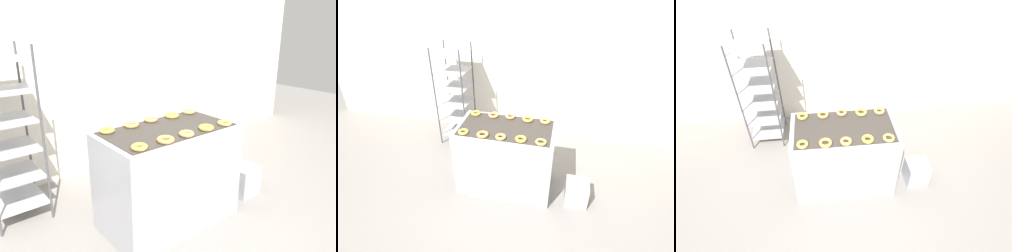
{
  "view_description": "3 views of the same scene",
  "coord_description": "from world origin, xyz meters",
  "views": [
    {
      "loc": [
        -1.77,
        -1.59,
        1.92
      ],
      "look_at": [
        0.0,
        0.6,
        0.98
      ],
      "focal_mm": 35.0,
      "sensor_mm": 36.0,
      "label": 1
    },
    {
      "loc": [
        0.65,
        -2.19,
        2.71
      ],
      "look_at": [
        0.0,
        0.6,
        0.98
      ],
      "focal_mm": 28.0,
      "sensor_mm": 36.0,
      "label": 2
    },
    {
      "loc": [
        -0.26,
        -1.72,
        3.0
      ],
      "look_at": [
        0.0,
        0.6,
        0.98
      ],
      "focal_mm": 28.0,
      "sensor_mm": 36.0,
      "label": 3
    }
  ],
  "objects": [
    {
      "name": "fryer_machine",
      "position": [
        0.0,
        0.6,
        0.48
      ],
      "size": [
        1.27,
        0.71,
        0.96
      ],
      "color": "#A8AAB2",
      "rests_on": "ground_plane"
    },
    {
      "name": "donut_near_leftmost",
      "position": [
        -0.49,
        0.35,
        0.98
      ],
      "size": [
        0.13,
        0.13,
        0.04
      ],
      "primitive_type": "torus",
      "color": "gold",
      "rests_on": "fryer_machine"
    },
    {
      "name": "glaze_bin",
      "position": [
        0.99,
        0.47,
        0.17
      ],
      "size": [
        0.29,
        0.29,
        0.33
      ],
      "color": "#A8AAB2",
      "rests_on": "ground_plane"
    },
    {
      "name": "ground_plane",
      "position": [
        0.0,
        0.0,
        0.0
      ],
      "size": [
        14.0,
        14.0,
        0.0
      ],
      "primitive_type": "plane",
      "color": "gray"
    },
    {
      "name": "donut_far_right",
      "position": [
        0.24,
        0.85,
        0.98
      ],
      "size": [
        0.15,
        0.15,
        0.04
      ],
      "primitive_type": "torus",
      "color": "gold",
      "rests_on": "fryer_machine"
    },
    {
      "name": "donut_far_center",
      "position": [
        -0.0,
        0.87,
        0.98
      ],
      "size": [
        0.14,
        0.14,
        0.04
      ],
      "primitive_type": "torus",
      "color": "tan",
      "rests_on": "fryer_machine"
    },
    {
      "name": "donut_near_right",
      "position": [
        0.24,
        0.36,
        0.98
      ],
      "size": [
        0.14,
        0.14,
        0.04
      ],
      "primitive_type": "torus",
      "color": "gold",
      "rests_on": "fryer_machine"
    },
    {
      "name": "wall_back",
      "position": [
        0.0,
        2.12,
        1.4
      ],
      "size": [
        8.0,
        0.05,
        2.8
      ],
      "color": "silver",
      "rests_on": "ground_plane"
    },
    {
      "name": "donut_near_center",
      "position": [
        -0.01,
        0.35,
        0.98
      ],
      "size": [
        0.13,
        0.13,
        0.04
      ],
      "primitive_type": "torus",
      "color": "tan",
      "rests_on": "fryer_machine"
    },
    {
      "name": "donut_near_rightmost",
      "position": [
        0.48,
        0.35,
        0.98
      ],
      "size": [
        0.13,
        0.13,
        0.03
      ],
      "primitive_type": "torus",
      "color": "gold",
      "rests_on": "fryer_machine"
    },
    {
      "name": "baking_rack_cart",
      "position": [
        -1.12,
        1.62,
        0.87
      ],
      "size": [
        0.5,
        0.55,
        1.7
      ],
      "color": "#4C4C51",
      "rests_on": "ground_plane"
    },
    {
      "name": "donut_far_rightmost",
      "position": [
        0.48,
        0.85,
        0.98
      ],
      "size": [
        0.14,
        0.14,
        0.04
      ],
      "primitive_type": "torus",
      "color": "tan",
      "rests_on": "fryer_machine"
    },
    {
      "name": "donut_far_left",
      "position": [
        -0.23,
        0.85,
        0.98
      ],
      "size": [
        0.14,
        0.14,
        0.04
      ],
      "primitive_type": "torus",
      "color": "#DD9853",
      "rests_on": "fryer_machine"
    },
    {
      "name": "donut_far_leftmost",
      "position": [
        -0.49,
        0.85,
        0.98
      ],
      "size": [
        0.14,
        0.14,
        0.04
      ],
      "primitive_type": "torus",
      "color": "gold",
      "rests_on": "fryer_machine"
    },
    {
      "name": "donut_near_left",
      "position": [
        -0.23,
        0.35,
        0.98
      ],
      "size": [
        0.15,
        0.15,
        0.04
      ],
      "primitive_type": "torus",
      "color": "#D9954D",
      "rests_on": "fryer_machine"
    }
  ]
}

